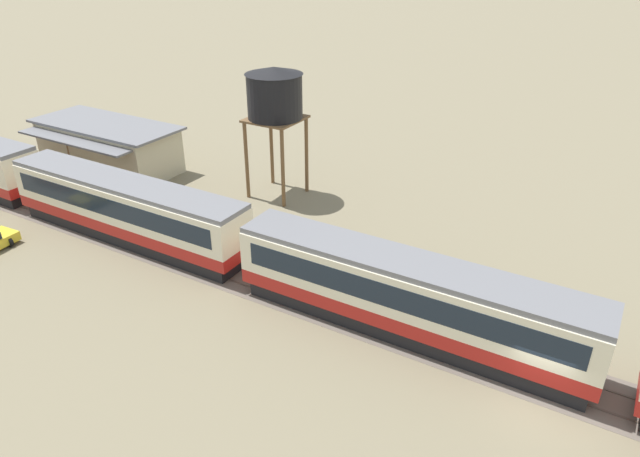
% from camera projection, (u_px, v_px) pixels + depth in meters
% --- Properties ---
extents(ground_plane, '(600.00, 600.00, 0.00)m').
position_uv_depth(ground_plane, '(534.00, 402.00, 24.96)').
color(ground_plane, '#7A7056').
extents(passenger_train, '(78.17, 3.02, 4.24)m').
position_uv_depth(passenger_train, '(251.00, 246.00, 32.61)').
color(passenger_train, '#AD1E19').
rests_on(passenger_train, ground_plane).
extents(railway_track, '(131.92, 3.60, 0.04)m').
position_uv_depth(railway_track, '(144.00, 243.00, 37.76)').
color(railway_track, '#665B51').
rests_on(railway_track, ground_plane).
extents(station_building, '(13.33, 6.92, 3.99)m').
position_uv_depth(station_building, '(108.00, 146.00, 48.86)').
color(station_building, beige).
rests_on(station_building, ground_plane).
extents(water_tower, '(4.23, 4.23, 9.83)m').
position_uv_depth(water_tower, '(275.00, 95.00, 41.23)').
color(water_tower, brown).
rests_on(water_tower, ground_plane).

